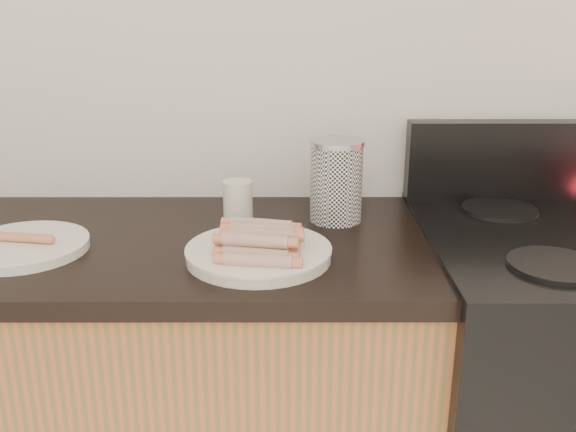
{
  "coord_description": "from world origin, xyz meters",
  "views": [
    {
      "loc": [
        0.09,
        0.37,
        1.4
      ],
      "look_at": [
        0.1,
        1.62,
        0.98
      ],
      "focal_mm": 40.0,
      "sensor_mm": 36.0,
      "label": 1
    }
  ],
  "objects_px": {
    "stove": "(572,413)",
    "side_plate": "(23,246)",
    "canister": "(336,181)",
    "main_plate": "(259,255)",
    "mug": "(238,199)"
  },
  "relations": [
    {
      "from": "main_plate",
      "to": "stove",
      "type": "bearing_deg",
      "value": 7.71
    },
    {
      "from": "stove",
      "to": "main_plate",
      "type": "distance_m",
      "value": 0.88
    },
    {
      "from": "stove",
      "to": "side_plate",
      "type": "bearing_deg",
      "value": -177.48
    },
    {
      "from": "canister",
      "to": "main_plate",
      "type": "bearing_deg",
      "value": -125.72
    },
    {
      "from": "stove",
      "to": "main_plate",
      "type": "height_order",
      "value": "main_plate"
    },
    {
      "from": "main_plate",
      "to": "side_plate",
      "type": "relative_size",
      "value": 1.08
    },
    {
      "from": "stove",
      "to": "mug",
      "type": "bearing_deg",
      "value": 168.4
    },
    {
      "from": "stove",
      "to": "canister",
      "type": "height_order",
      "value": "canister"
    },
    {
      "from": "side_plate",
      "to": "mug",
      "type": "height_order",
      "value": "mug"
    },
    {
      "from": "main_plate",
      "to": "side_plate",
      "type": "height_order",
      "value": "same"
    },
    {
      "from": "side_plate",
      "to": "canister",
      "type": "bearing_deg",
      "value": 16.18
    },
    {
      "from": "side_plate",
      "to": "stove",
      "type": "bearing_deg",
      "value": 2.52
    },
    {
      "from": "side_plate",
      "to": "mug",
      "type": "bearing_deg",
      "value": 26.77
    },
    {
      "from": "stove",
      "to": "main_plate",
      "type": "xyz_separation_m",
      "value": [
        -0.74,
        -0.1,
        0.45
      ]
    },
    {
      "from": "side_plate",
      "to": "main_plate",
      "type": "bearing_deg",
      "value": -5.29
    }
  ]
}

